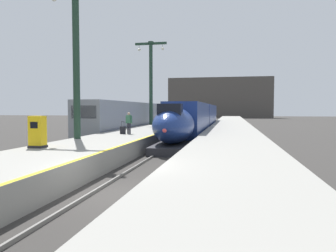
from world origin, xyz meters
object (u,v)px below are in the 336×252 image
at_px(rolling_suitcase, 123,130).
at_px(ticket_machine_yellow, 38,133).
at_px(station_column_mid, 76,46).
at_px(station_column_far, 151,76).
at_px(regional_train_adjacent, 143,115).
at_px(passenger_near_edge, 129,121).
at_px(highspeed_train_main, 197,118).

distance_m(rolling_suitcase, ticket_machine_yellow, 9.39).
xyz_separation_m(station_column_mid, station_column_far, (0.00, 19.71, 0.14)).
height_order(station_column_mid, ticket_machine_yellow, station_column_mid).
distance_m(station_column_far, ticket_machine_yellow, 25.21).
bearing_deg(station_column_mid, ticket_machine_yellow, -85.93).
bearing_deg(station_column_mid, regional_train_adjacent, 95.32).
distance_m(regional_train_adjacent, station_column_mid, 24.22).
xyz_separation_m(regional_train_adjacent, ticket_machine_yellow, (2.55, -28.53, -0.34)).
relative_size(regional_train_adjacent, ticket_machine_yellow, 22.88).
xyz_separation_m(regional_train_adjacent, passenger_near_edge, (4.25, -19.06, -0.09)).
bearing_deg(highspeed_train_main, ticket_machine_yellow, -103.46).
bearing_deg(station_column_far, rolling_suitcase, -84.02).
bearing_deg(passenger_near_edge, rolling_suitcase, -159.46).
distance_m(station_column_far, rolling_suitcase, 16.48).
height_order(regional_train_adjacent, rolling_suitcase, regional_train_adjacent).
bearing_deg(ticket_machine_yellow, passenger_near_edge, 79.79).
relative_size(regional_train_adjacent, station_column_mid, 3.63).
xyz_separation_m(highspeed_train_main, rolling_suitcase, (-4.29, -13.89, -0.57)).
bearing_deg(station_column_mid, passenger_near_edge, 65.70).
height_order(highspeed_train_main, ticket_machine_yellow, highspeed_train_main).
relative_size(highspeed_train_main, regional_train_adjacent, 1.04).
bearing_deg(rolling_suitcase, regional_train_adjacent, 101.19).
height_order(passenger_near_edge, ticket_machine_yellow, passenger_near_edge).
height_order(highspeed_train_main, station_column_mid, station_column_mid).
bearing_deg(rolling_suitcase, highspeed_train_main, 72.82).
relative_size(regional_train_adjacent, passenger_near_edge, 21.66).
relative_size(passenger_near_edge, rolling_suitcase, 1.72).
distance_m(highspeed_train_main, rolling_suitcase, 14.55).
xyz_separation_m(rolling_suitcase, ticket_machine_yellow, (-1.26, -9.30, 0.44)).
relative_size(station_column_mid, ticket_machine_yellow, 6.30).
xyz_separation_m(station_column_far, passenger_near_edge, (2.05, -15.16, -5.15)).
bearing_deg(station_column_far, station_column_mid, -90.00).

